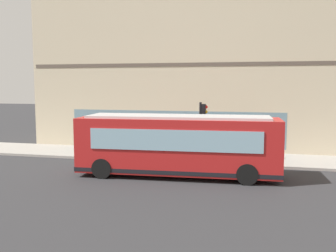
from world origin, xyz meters
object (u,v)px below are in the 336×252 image
city_bus_nearside (178,146)px  pedestrian_near_hydrant (265,144)px  fire_hydrant (234,152)px  pedestrian_near_building_entrance (81,135)px  pedestrian_by_light_pole (174,139)px  traffic_light_near_corner (203,120)px

city_bus_nearside → pedestrian_near_hydrant: (4.71, -4.36, -0.49)m
fire_hydrant → pedestrian_near_building_entrance: (0.15, 10.19, 0.68)m
pedestrian_by_light_pole → pedestrian_near_building_entrance: (-0.54, 6.30, 0.12)m
fire_hydrant → traffic_light_near_corner: bearing=128.3°
pedestrian_by_light_pole → pedestrian_near_building_entrance: bearing=94.9°
pedestrian_by_light_pole → pedestrian_near_building_entrance: pedestrian_near_building_entrance is taller
traffic_light_near_corner → pedestrian_near_building_entrance: (1.53, 8.45, -1.35)m
traffic_light_near_corner → pedestrian_near_hydrant: size_ratio=2.14×
pedestrian_near_building_entrance → pedestrian_by_light_pole: bearing=-85.1°
city_bus_nearside → fire_hydrant: (4.62, -2.53, -1.04)m
city_bus_nearside → traffic_light_near_corner: 3.49m
traffic_light_near_corner → fire_hydrant: 3.01m
city_bus_nearside → traffic_light_near_corner: bearing=-13.7°
traffic_light_near_corner → pedestrian_near_hydrant: bearing=-67.7°
city_bus_nearside → pedestrian_by_light_pole: (5.31, 1.36, -0.47)m
traffic_light_near_corner → fire_hydrant: traffic_light_near_corner is taller
pedestrian_near_hydrant → pedestrian_by_light_pole: 5.75m
fire_hydrant → pedestrian_near_hydrant: (0.09, -1.83, 0.55)m
pedestrian_near_hydrant → pedestrian_near_building_entrance: 12.02m
traffic_light_near_corner → pedestrian_by_light_pole: size_ratio=2.11×
pedestrian_near_hydrant → city_bus_nearside: bearing=137.2°
city_bus_nearside → pedestrian_by_light_pole: 5.50m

